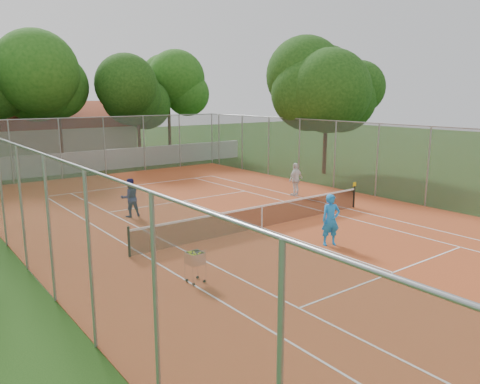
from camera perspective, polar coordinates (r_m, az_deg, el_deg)
ground at (r=19.70m, az=2.66°, el=-4.41°), size 120.00×120.00×0.00m
court_pad at (r=19.70m, az=2.66°, el=-4.38°), size 18.00×34.00×0.02m
court_lines at (r=19.69m, az=2.66°, el=-4.35°), size 10.98×23.78×0.01m
tennis_net at (r=19.57m, az=2.67°, el=-2.98°), size 11.88×0.10×0.98m
perimeter_fence at (r=19.24m, az=2.72°, el=1.32°), size 18.00×34.00×4.00m
boundary_wall at (r=35.93m, az=-17.25°, el=3.65°), size 26.00×0.30×1.50m
clubhouse at (r=44.76m, az=-24.29°, el=6.51°), size 16.40×9.00×4.40m
tropical_trees at (r=38.45m, az=-19.23°, el=10.39°), size 29.00×19.00×10.00m
player_near at (r=17.52m, az=11.00°, el=-3.35°), size 0.83×0.71×1.92m
player_far_left at (r=21.81m, az=-13.27°, el=-0.68°), size 0.91×0.74×1.77m
player_far_right at (r=25.90m, az=6.80°, el=1.55°), size 1.12×0.58×1.82m
ball_hopper at (r=14.01m, az=-5.47°, el=-8.98°), size 0.50×0.50×1.02m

